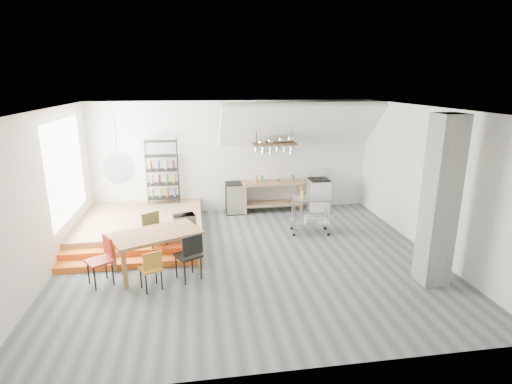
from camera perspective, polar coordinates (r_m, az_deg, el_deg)
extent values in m
plane|color=#4E585A|center=(8.78, -0.86, -9.57)|extent=(8.00, 8.00, 0.00)
cube|color=silver|center=(11.61, -3.28, 5.02)|extent=(8.00, 0.04, 3.20)
cube|color=silver|center=(8.66, -28.14, -0.54)|extent=(0.04, 7.00, 3.20)
cube|color=silver|center=(9.60, 23.47, 1.47)|extent=(0.04, 7.00, 3.20)
cube|color=white|center=(7.96, -0.96, 11.77)|extent=(8.00, 7.00, 0.02)
cube|color=white|center=(11.21, 6.28, 9.47)|extent=(4.40, 1.44, 1.32)
cube|color=white|center=(10.00, -25.46, 2.94)|extent=(0.02, 2.50, 2.20)
cube|color=#946C4A|center=(10.58, -15.99, -4.53)|extent=(3.00, 3.00, 0.40)
cube|color=orange|center=(8.84, -17.42, -9.66)|extent=(3.00, 0.35, 0.13)
cube|color=orange|center=(9.13, -17.14, -8.35)|extent=(3.00, 0.35, 0.27)
cube|color=gray|center=(8.01, 24.78, -1.31)|extent=(0.50, 0.50, 3.20)
cube|color=#946C4A|center=(11.59, 2.37, 1.36)|extent=(1.80, 0.60, 0.06)
cube|color=#946C4A|center=(11.76, 2.34, -1.62)|extent=(1.70, 0.55, 0.04)
cube|color=#946C4A|center=(12.09, 5.97, -0.32)|extent=(0.06, 0.06, 0.86)
cube|color=#946C4A|center=(11.79, -1.77, -0.65)|extent=(0.06, 0.06, 0.86)
cube|color=#946C4A|center=(11.68, 6.50, -0.90)|extent=(0.06, 0.06, 0.86)
cube|color=#946C4A|center=(11.37, -1.50, -1.27)|extent=(0.06, 0.06, 0.86)
cube|color=white|center=(12.04, 8.90, -0.39)|extent=(0.60, 0.60, 0.90)
cube|color=black|center=(11.92, 9.00, 1.78)|extent=(0.58, 0.58, 0.03)
cube|color=white|center=(12.15, 8.63, 2.69)|extent=(0.60, 0.05, 0.25)
cylinder|color=black|center=(12.09, 9.44, 2.07)|extent=(0.18, 0.18, 0.02)
cylinder|color=black|center=(12.00, 8.16, 2.03)|extent=(0.18, 0.18, 0.02)
cylinder|color=black|center=(11.83, 9.85, 1.76)|extent=(0.18, 0.18, 0.02)
cylinder|color=black|center=(11.74, 8.55, 1.71)|extent=(0.18, 0.18, 0.02)
cube|color=#412C1A|center=(11.16, 2.64, 6.93)|extent=(1.20, 0.50, 0.05)
cylinder|color=black|center=(11.00, 0.08, 9.84)|extent=(0.02, 0.02, 1.15)
cylinder|color=black|center=(11.20, 5.22, 9.88)|extent=(0.02, 0.02, 1.15)
cylinder|color=silver|center=(11.05, 0.12, 6.13)|extent=(0.16, 0.16, 0.12)
cylinder|color=silver|center=(11.08, 1.15, 6.05)|extent=(0.20, 0.20, 0.16)
cylinder|color=silver|center=(11.12, 2.17, 5.97)|extent=(0.16, 0.16, 0.20)
cylinder|color=silver|center=(11.15, 3.18, 6.19)|extent=(0.20, 0.20, 0.12)
cylinder|color=silver|center=(11.20, 4.19, 6.11)|extent=(0.16, 0.16, 0.16)
cylinder|color=silver|center=(11.25, 5.19, 6.03)|extent=(0.20, 0.20, 0.20)
cylinder|color=black|center=(11.52, -11.05, 3.14)|extent=(0.02, 0.02, 1.80)
cylinder|color=black|center=(11.59, -15.21, 2.95)|extent=(0.02, 0.02, 1.80)
cylinder|color=black|center=(11.17, -11.11, 2.74)|extent=(0.02, 0.02, 1.80)
cylinder|color=black|center=(11.24, -15.40, 2.55)|extent=(0.02, 0.02, 1.80)
cube|color=black|center=(11.55, -12.97, -0.78)|extent=(0.88, 0.38, 0.02)
cube|color=black|center=(11.45, -13.09, 1.14)|extent=(0.88, 0.38, 0.02)
cube|color=black|center=(11.36, -13.21, 3.10)|extent=(0.88, 0.38, 0.02)
cube|color=black|center=(11.28, -13.34, 5.08)|extent=(0.88, 0.38, 0.02)
cube|color=black|center=(11.22, -13.47, 7.09)|extent=(0.88, 0.38, 0.03)
cylinder|color=#337F36|center=(11.52, -13.01, -0.11)|extent=(0.07, 0.07, 0.24)
cylinder|color=olive|center=(11.42, -13.13, 1.82)|extent=(0.07, 0.07, 0.24)
cylinder|color=brown|center=(11.33, -13.26, 3.79)|extent=(0.07, 0.07, 0.24)
cube|color=#946C4A|center=(9.19, -10.24, -4.91)|extent=(0.60, 0.40, 0.03)
cylinder|color=black|center=(9.38, -8.54, -4.95)|extent=(0.02, 0.02, 0.13)
cylinder|color=black|center=(9.39, -11.85, -5.08)|extent=(0.02, 0.02, 0.13)
cylinder|color=black|center=(9.06, -8.52, -5.70)|extent=(0.02, 0.02, 0.13)
cylinder|color=black|center=(9.08, -11.95, -5.83)|extent=(0.02, 0.02, 0.13)
sphere|color=white|center=(7.71, -19.00, 3.27)|extent=(0.60, 0.60, 0.60)
cube|color=olive|center=(8.26, -14.09, -5.85)|extent=(1.95, 1.57, 0.06)
cube|color=olive|center=(9.01, -10.15, -6.55)|extent=(0.10, 0.10, 0.75)
cube|color=olive|center=(8.60, -19.68, -8.38)|extent=(0.10, 0.10, 0.75)
cube|color=olive|center=(8.32, -7.94, -8.37)|extent=(0.10, 0.10, 0.75)
cube|color=olive|center=(7.87, -18.26, -10.51)|extent=(0.10, 0.10, 0.75)
cube|color=#BF7E20|center=(7.70, -14.84, -10.55)|extent=(0.48, 0.48, 0.04)
cube|color=#BF7E20|center=(7.46, -14.54, -9.47)|extent=(0.33, 0.18, 0.32)
cylinder|color=black|center=(7.63, -15.40, -12.60)|extent=(0.03, 0.03, 0.40)
cylinder|color=black|center=(7.71, -13.32, -12.14)|extent=(0.03, 0.03, 0.40)
cylinder|color=black|center=(7.88, -16.11, -11.72)|extent=(0.03, 0.03, 0.40)
cylinder|color=black|center=(7.96, -14.09, -11.28)|extent=(0.03, 0.03, 0.40)
cube|color=black|center=(7.89, -9.69, -8.89)|extent=(0.59, 0.59, 0.04)
cube|color=black|center=(7.62, -9.07, -7.53)|extent=(0.38, 0.24, 0.38)
cylinder|color=black|center=(7.79, -10.13, -11.32)|extent=(0.03, 0.03, 0.48)
cylinder|color=black|center=(7.93, -7.87, -10.68)|extent=(0.03, 0.03, 0.48)
cylinder|color=black|center=(8.07, -11.32, -10.38)|extent=(0.03, 0.03, 0.48)
cylinder|color=black|center=(8.21, -9.12, -9.79)|extent=(0.03, 0.03, 0.48)
cube|color=brown|center=(9.04, -14.14, -5.92)|extent=(0.60, 0.60, 0.04)
cube|color=brown|center=(9.11, -14.85, -3.98)|extent=(0.37, 0.26, 0.38)
cylinder|color=black|center=(9.35, -13.62, -6.80)|extent=(0.03, 0.03, 0.48)
cylinder|color=black|center=(9.21, -15.52, -7.30)|extent=(0.03, 0.03, 0.48)
cylinder|color=black|center=(9.07, -12.54, -7.45)|extent=(0.03, 0.03, 0.48)
cylinder|color=black|center=(8.92, -14.48, -7.99)|extent=(0.03, 0.03, 0.48)
cube|color=red|center=(8.13, -21.49, -9.18)|extent=(0.58, 0.58, 0.04)
cube|color=red|center=(8.08, -20.41, -7.17)|extent=(0.25, 0.36, 0.37)
cylinder|color=black|center=(8.14, -19.77, -10.88)|extent=(0.03, 0.03, 0.46)
cylinder|color=black|center=(8.43, -20.64, -10.02)|extent=(0.03, 0.03, 0.46)
cylinder|color=black|center=(8.04, -22.04, -11.44)|extent=(0.03, 0.03, 0.46)
cylinder|color=black|center=(8.33, -22.83, -10.55)|extent=(0.03, 0.03, 0.46)
cube|color=silver|center=(10.00, 7.87, -0.94)|extent=(0.99, 0.63, 0.04)
cube|color=silver|center=(10.18, 7.75, -4.17)|extent=(0.99, 0.63, 0.03)
cylinder|color=silver|center=(10.42, 9.94, -2.90)|extent=(0.03, 0.03, 0.89)
sphere|color=black|center=(10.56, 9.83, -5.08)|extent=(0.08, 0.08, 0.08)
cylinder|color=silver|center=(10.28, 5.18, -2.98)|extent=(0.03, 0.03, 0.89)
sphere|color=black|center=(10.43, 5.13, -5.18)|extent=(0.08, 0.08, 0.08)
cylinder|color=silver|center=(10.00, 10.45, -3.72)|extent=(0.03, 0.03, 0.89)
sphere|color=black|center=(10.15, 10.33, -5.98)|extent=(0.08, 0.08, 0.08)
cylinder|color=silver|center=(9.86, 5.49, -3.82)|extent=(0.03, 0.03, 0.89)
sphere|color=black|center=(10.01, 5.43, -6.11)|extent=(0.08, 0.08, 0.08)
cube|color=black|center=(11.59, -3.04, -0.85)|extent=(0.53, 0.53, 0.90)
imported|color=beige|center=(9.14, -10.28, -4.02)|extent=(0.55, 0.43, 0.27)
imported|color=silver|center=(11.56, 3.28, 1.59)|extent=(0.22, 0.22, 0.05)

